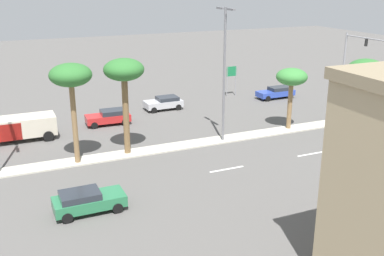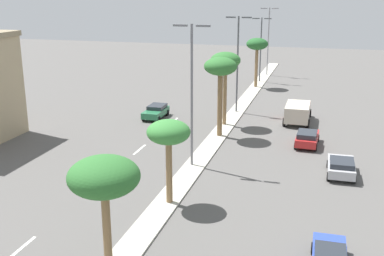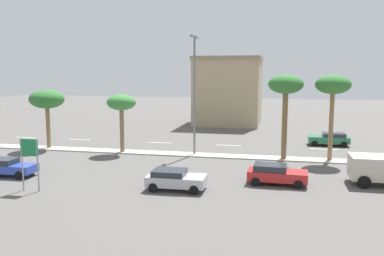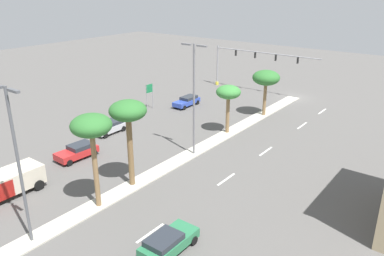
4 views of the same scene
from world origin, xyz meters
The scene contains 17 objects.
ground_plane centered at (0.00, 32.53, 0.00)m, with size 160.00×160.00×0.00m, color #565451.
median_curb centered at (0.00, 41.82, 0.06)m, with size 1.80×83.64×0.12m, color #B7B2A3.
lane_stripe_leading centered at (-5.90, 20.94, 0.01)m, with size 0.20×2.80×0.01m, color silver.
lane_stripe_near centered at (-5.90, 28.75, 0.01)m, with size 0.20×2.80×0.01m, color silver.
lane_stripe_trailing centered at (-5.90, 38.82, 0.01)m, with size 0.20×2.80×0.01m, color silver.
traffic_signal_gantry centered at (8.95, 0.42, 4.68)m, with size 18.11×0.53×6.82m.
directional_road_sign centered at (13.80, 17.72, 2.56)m, with size 0.10×1.30×3.59m.
palm_tree_right centered at (-0.24, 10.55, 5.10)m, with size 3.56×3.56×6.05m.
palm_tree_mid centered at (0.23, 18.94, 4.87)m, with size 2.86×2.86×5.70m.
palm_tree_near centered at (0.16, 34.63, 6.62)m, with size 3.14×3.14×7.66m.
palm_tree_outboard centered at (-0.23, 38.72, 6.70)m, with size 3.10×3.10×7.64m.
street_lamp_front centered at (-0.26, 26.17, 6.63)m, with size 2.90×0.24×11.28m.
sedan_blue_center centered at (10.61, 13.37, 0.74)m, with size 1.90×4.57×1.36m.
sedan_red_mid centered at (8.55, 34.05, 0.77)m, with size 2.14×4.29×1.43m.
sedan_green_far centered at (-8.24, 39.57, 0.76)m, with size 2.03×4.29×1.39m.
sedan_silver_left centered at (11.43, 27.27, 0.76)m, with size 2.14×4.05×1.39m.
box_truck centered at (7.15, 42.12, 1.22)m, with size 2.73×5.88×2.09m.
Camera 1 is at (-33.63, 43.83, 13.54)m, focal length 42.77 mm.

